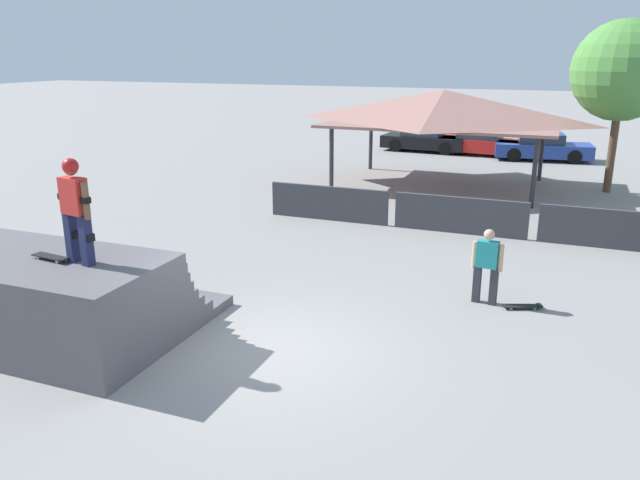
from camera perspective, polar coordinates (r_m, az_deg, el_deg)
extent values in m
plane|color=gray|center=(11.05, -4.76, -10.03)|extent=(160.00, 160.00, 0.00)
cube|color=#565459|center=(12.74, -20.98, -6.87)|extent=(4.36, 3.91, 0.20)
cube|color=#565459|center=(12.41, -22.26, -6.65)|extent=(4.36, 3.14, 0.20)
cube|color=#565459|center=(12.25, -22.82, -6.02)|extent=(4.36, 2.86, 0.20)
cube|color=#565459|center=(12.11, -23.23, -5.31)|extent=(4.36, 2.67, 0.20)
cube|color=#565459|center=(12.00, -23.57, -4.53)|extent=(4.36, 2.53, 0.20)
cube|color=#565459|center=(11.90, -23.84, -3.71)|extent=(4.36, 2.43, 0.20)
cube|color=#565459|center=(11.82, -24.07, -2.85)|extent=(4.36, 2.37, 0.20)
cube|color=#565459|center=(11.74, -24.25, -1.97)|extent=(4.36, 2.33, 0.20)
cylinder|color=silver|center=(12.51, -20.58, -0.13)|extent=(4.27, 0.07, 0.07)
cube|color=#1E2347|center=(10.88, -20.59, -0.06)|extent=(0.19, 0.19, 0.85)
cube|color=black|center=(10.88, -20.49, 0.24)|extent=(0.22, 0.18, 0.12)
cube|color=#1E2347|center=(11.17, -21.76, 0.24)|extent=(0.19, 0.19, 0.85)
cube|color=black|center=(11.17, -21.66, 0.53)|extent=(0.22, 0.18, 0.12)
cube|color=red|center=(10.85, -21.59, 3.77)|extent=(0.50, 0.31, 0.60)
cylinder|color=brown|center=(10.63, -20.63, 3.36)|extent=(0.13, 0.13, 0.60)
cylinder|color=black|center=(10.63, -20.64, 3.42)|extent=(0.20, 0.20, 0.09)
cylinder|color=brown|center=(11.09, -22.46, 3.68)|extent=(0.13, 0.13, 0.60)
cylinder|color=black|center=(11.09, -22.46, 3.74)|extent=(0.20, 0.20, 0.09)
sphere|color=brown|center=(10.77, -21.85, 6.12)|extent=(0.23, 0.23, 0.23)
sphere|color=#B21919|center=(10.76, -21.87, 6.27)|extent=(0.26, 0.26, 0.26)
cylinder|color=silver|center=(11.38, -22.36, -1.65)|extent=(0.06, 0.04, 0.05)
cylinder|color=silver|center=(11.29, -22.90, -1.85)|extent=(0.06, 0.04, 0.05)
cylinder|color=silver|center=(11.73, -23.83, -1.29)|extent=(0.06, 0.04, 0.05)
cylinder|color=silver|center=(11.65, -24.36, -1.48)|extent=(0.06, 0.04, 0.05)
cube|color=black|center=(11.50, -23.40, -1.40)|extent=(0.77, 0.29, 0.02)
cube|color=black|center=(11.23, -22.29, -1.58)|extent=(0.11, 0.21, 0.02)
cube|color=#2D2D33|center=(13.29, 14.15, -3.90)|extent=(0.16, 0.16, 0.78)
cube|color=#2D2D33|center=(13.22, 15.58, -4.12)|extent=(0.16, 0.16, 0.78)
cube|color=teal|center=(13.04, 15.08, -1.27)|extent=(0.44, 0.25, 0.55)
cylinder|color=tan|center=(13.10, 13.95, -1.29)|extent=(0.11, 0.11, 0.55)
cylinder|color=tan|center=(13.00, 16.20, -1.61)|extent=(0.11, 0.11, 0.55)
sphere|color=tan|center=(12.92, 15.22, 0.49)|extent=(0.21, 0.21, 0.21)
cylinder|color=green|center=(13.44, 18.86, -5.74)|extent=(0.06, 0.05, 0.05)
cylinder|color=green|center=(13.32, 19.04, -5.97)|extent=(0.06, 0.05, 0.05)
cylinder|color=green|center=(13.30, 16.92, -5.80)|extent=(0.06, 0.05, 0.05)
cylinder|color=green|center=(13.17, 17.09, -6.04)|extent=(0.06, 0.05, 0.05)
cube|color=black|center=(13.29, 18.00, -5.75)|extent=(0.78, 0.46, 0.02)
cube|color=black|center=(13.40, 19.44, -5.63)|extent=(0.16, 0.22, 0.02)
cube|color=#3D3D42|center=(19.11, 0.80, 3.38)|extent=(3.75, 0.12, 1.05)
cube|color=#3D3D42|center=(18.13, 12.67, 2.22)|extent=(3.75, 0.12, 1.05)
cube|color=#3D3D42|center=(18.00, 25.28, 0.88)|extent=(3.75, 0.12, 1.05)
cylinder|color=#2D2D33|center=(23.00, 1.05, 7.35)|extent=(0.16, 0.16, 2.35)
cylinder|color=#2D2D33|center=(21.61, 19.01, 5.81)|extent=(0.16, 0.16, 2.35)
cylinder|color=#2D2D33|center=(27.60, 4.67, 8.90)|extent=(0.16, 0.16, 2.35)
cylinder|color=#2D2D33|center=(26.45, 19.62, 7.64)|extent=(0.16, 0.16, 2.35)
cube|color=#9E6B60|center=(24.25, 11.15, 10.45)|extent=(8.33, 5.77, 0.10)
pyramid|color=#9E6B60|center=(24.19, 11.23, 11.95)|extent=(8.16, 5.66, 1.17)
cylinder|color=brown|center=(25.16, 25.14, 7.43)|extent=(0.28, 0.28, 3.07)
sphere|color=#4C893D|center=(24.93, 25.96, 13.76)|extent=(3.50, 3.50, 3.50)
cube|color=black|center=(33.03, 9.53, 8.84)|extent=(4.39, 1.98, 0.62)
cube|color=#283342|center=(32.99, 9.38, 9.78)|extent=(2.08, 1.55, 0.46)
cube|color=black|center=(32.97, 9.40, 10.17)|extent=(1.99, 1.51, 0.04)
cylinder|color=black|center=(33.46, 12.06, 8.52)|extent=(0.65, 0.25, 0.64)
cylinder|color=black|center=(31.98, 11.38, 8.18)|extent=(0.65, 0.25, 0.64)
cylinder|color=black|center=(34.16, 7.75, 8.90)|extent=(0.65, 0.25, 0.64)
cylinder|color=black|center=(32.72, 6.91, 8.58)|extent=(0.65, 0.25, 0.64)
cube|color=red|center=(32.48, 14.57, 8.40)|extent=(4.57, 2.14, 0.62)
cube|color=#283342|center=(32.43, 14.44, 9.36)|extent=(2.18, 1.64, 0.46)
cube|color=red|center=(32.41, 14.47, 9.76)|extent=(2.09, 1.59, 0.04)
cylinder|color=black|center=(32.99, 17.16, 8.03)|extent=(0.66, 0.26, 0.64)
cylinder|color=black|center=(31.48, 16.63, 7.68)|extent=(0.66, 0.26, 0.64)
cylinder|color=black|center=(33.57, 12.59, 8.51)|extent=(0.66, 0.26, 0.64)
cylinder|color=black|center=(32.08, 11.86, 8.18)|extent=(0.66, 0.26, 0.64)
cube|color=navy|center=(31.73, 19.70, 7.76)|extent=(4.58, 2.32, 0.62)
cube|color=#283342|center=(31.64, 19.58, 8.74)|extent=(2.21, 1.73, 0.46)
cube|color=navy|center=(31.61, 19.62, 9.15)|extent=(2.11, 1.69, 0.04)
cylinder|color=black|center=(32.70, 21.89, 7.49)|extent=(0.66, 0.28, 0.64)
cylinder|color=black|center=(31.13, 22.26, 7.03)|extent=(0.66, 0.28, 0.64)
cylinder|color=black|center=(32.44, 17.18, 7.88)|extent=(0.66, 0.28, 0.64)
cylinder|color=black|center=(30.85, 17.31, 7.44)|extent=(0.66, 0.28, 0.64)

